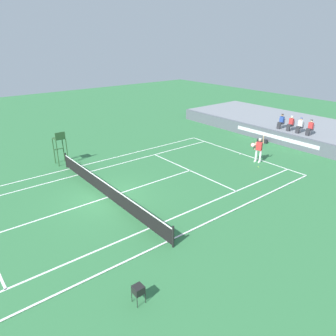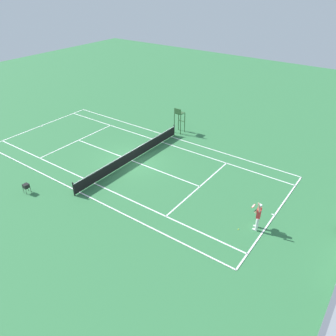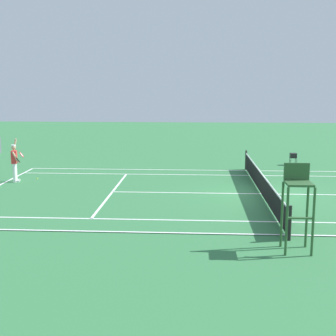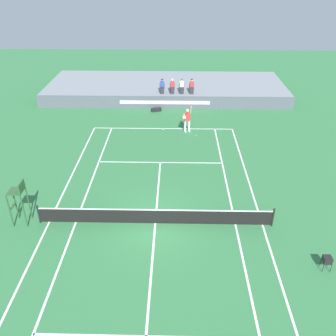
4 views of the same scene
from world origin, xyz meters
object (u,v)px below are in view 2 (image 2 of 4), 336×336
object	(u,v)px
ball_hopper	(26,186)
umpire_chair	(179,117)
tennis_ball	(238,229)
tennis_player	(258,216)

from	to	relation	value
ball_hopper	umpire_chair	bearing A→B (deg)	168.50
tennis_ball	ball_hopper	distance (m)	14.47
umpire_chair	ball_hopper	world-z (taller)	umpire_chair
tennis_ball	umpire_chair	size ratio (longest dim) A/B	0.03
tennis_ball	umpire_chair	world-z (taller)	umpire_chair
tennis_ball	umpire_chair	bearing A→B (deg)	-131.32
umpire_chair	ball_hopper	size ratio (longest dim) A/B	3.49
umpire_chair	tennis_player	bearing A→B (deg)	52.90
tennis_ball	ball_hopper	bearing A→B (deg)	-69.58
tennis_player	ball_hopper	distance (m)	15.47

